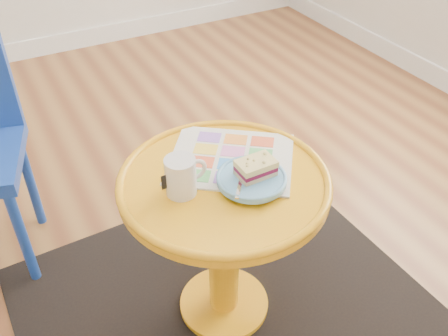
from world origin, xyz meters
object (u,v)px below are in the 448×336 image
plate (252,179)px  newspaper (231,159)px  side_table (224,221)px  mug (181,175)px

plate → newspaper: bearing=86.4°
side_table → mug: 0.25m
mug → plate: (0.18, -0.06, -0.04)m
side_table → plate: (0.05, -0.06, 0.18)m
newspaper → mug: mug is taller
side_table → newspaper: (0.06, 0.07, 0.16)m
newspaper → mug: 0.20m
mug → plate: size_ratio=0.62×
mug → side_table: bearing=-4.8°
newspaper → plate: 0.13m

